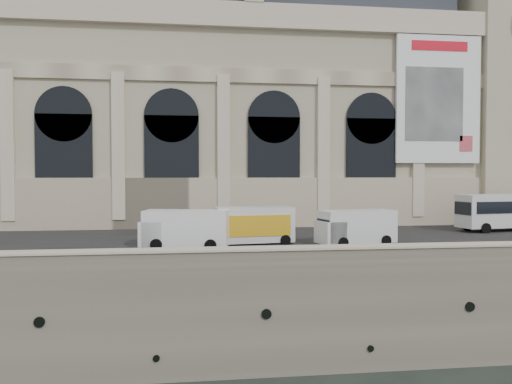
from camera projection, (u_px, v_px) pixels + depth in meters
ground at (230, 380)px, 27.44m from camera, size 260.00×260.00×0.00m
quay at (209, 241)px, 62.04m from camera, size 160.00×70.00×6.00m
street at (218, 238)px, 41.11m from camera, size 160.00×24.00×0.06m
parapet at (229, 259)px, 27.81m from camera, size 160.00×1.40×1.21m
museum at (157, 101)px, 56.59m from camera, size 69.00×18.70×29.10m
clock_pavilion at (501, 72)px, 58.60m from camera, size 13.00×14.72×36.70m
van_b at (181, 229)px, 35.68m from camera, size 6.51×3.42×2.76m
van_c at (353, 228)px, 37.33m from camera, size 6.22×3.42×2.62m
box_truck at (249, 226)px, 37.82m from camera, size 7.25×3.18×2.83m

